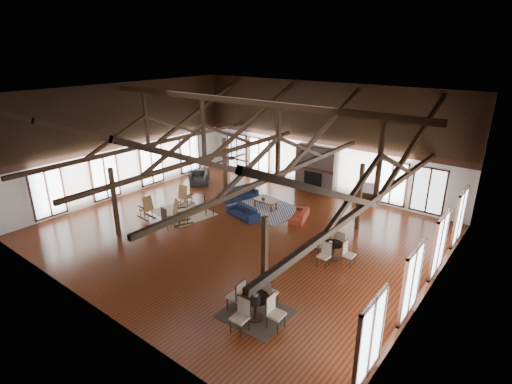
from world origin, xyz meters
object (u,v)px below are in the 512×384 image
Objects in this scene: sofa_orange at (299,215)px; tv_console at (365,197)px; cafe_table_far at (333,248)px; sofa_navy_left at (239,193)px; armchair at (198,178)px; cafe_table_near at (255,303)px; coffee_table at (265,201)px; sofa_navy_front at (243,212)px.

sofa_orange is 1.44× the size of tv_console.
sofa_orange is at bearing 141.89° from cafe_table_far.
sofa_navy_left is 1.76× the size of armchair.
cafe_table_far is (0.18, 4.64, -0.05)m from cafe_table_near.
armchair is at bearing 164.03° from cafe_table_far.
coffee_table is 8.63m from cafe_table_near.
coffee_table is (-2.08, 0.11, 0.17)m from sofa_orange.
coffee_table is at bearing -79.00° from sofa_navy_left.
cafe_table_far is (3.00, -2.35, 0.23)m from sofa_orange.
sofa_navy_left is 1.67× the size of coffee_table.
coffee_table is (1.95, -0.22, 0.11)m from sofa_navy_left.
armchair is 9.58m from tv_console.
sofa_orange is 3.82m from cafe_table_far.
cafe_table_near is (10.26, -7.63, 0.14)m from armchair.
cafe_table_far reaches higher than tv_console.
cafe_table_near is at bearing -92.18° from cafe_table_far.
sofa_navy_front reaches higher than sofa_orange.
tv_console is (-1.48, 6.39, -0.18)m from cafe_table_far.
cafe_table_near is 11.11m from tv_console.
sofa_navy_left reaches higher than sofa_orange.
sofa_navy_left is at bearing -112.63° from sofa_orange.
sofa_navy_front is 7.60m from cafe_table_near.
sofa_navy_front is 0.91× the size of cafe_table_near.
sofa_navy_left is 1.15× the size of cafe_table_far.
cafe_table_far is at bearing 2.83° from sofa_navy_front.
cafe_table_near is (4.90, -7.10, 0.11)m from coffee_table.
sofa_navy_left is 1.03× the size of cafe_table_near.
cafe_table_near is (6.85, -7.32, 0.22)m from sofa_navy_left.
cafe_table_far reaches higher than armchair.
sofa_navy_left is (-1.73, 1.72, 0.04)m from sofa_navy_front.
cafe_table_far is at bearing -76.92° from tv_console.
cafe_table_far reaches higher than coffee_table.
cafe_table_near is at bearing -54.31° from coffee_table.
sofa_navy_front is 1.01× the size of cafe_table_far.
cafe_table_near is at bearing -119.46° from sofa_navy_left.
armchair reaches higher than sofa_orange.
coffee_table is 0.69× the size of cafe_table_far.
cafe_table_far is (5.08, -2.46, 0.06)m from coffee_table.
sofa_navy_left is 4.05m from sofa_orange.
coffee_table is at bearing -110.96° from sofa_orange.
cafe_table_near is 1.74× the size of tv_console.
tv_console is (3.81, 5.43, 0.02)m from sofa_navy_front.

